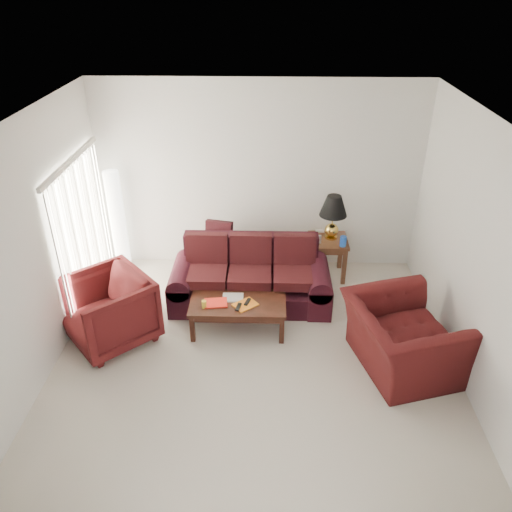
{
  "coord_description": "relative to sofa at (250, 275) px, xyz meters",
  "views": [
    {
      "loc": [
        0.16,
        -4.79,
        4.3
      ],
      "look_at": [
        0.0,
        0.85,
        1.05
      ],
      "focal_mm": 35.0,
      "sensor_mm": 36.0,
      "label": 1
    }
  ],
  "objects": [
    {
      "name": "picture_frame",
      "position": [
        1.06,
        0.93,
        0.25
      ],
      "size": [
        0.13,
        0.16,
        0.05
      ],
      "primitive_type": "cube",
      "rotation": [
        1.36,
        0.0,
        0.07
      ],
      "color": "white",
      "rests_on": "end_table"
    },
    {
      "name": "magazine_orange",
      "position": [
        -0.04,
        -0.71,
        -0.01
      ],
      "size": [
        0.37,
        0.36,
        0.02
      ],
      "primitive_type": "cube",
      "rotation": [
        0.0,
        0.0,
        0.68
      ],
      "color": "orange",
      "rests_on": "coffee_table"
    },
    {
      "name": "floor",
      "position": [
        0.09,
        -1.3,
        -0.47
      ],
      "size": [
        5.0,
        5.0,
        0.0
      ],
      "primitive_type": "plane",
      "color": "beige",
      "rests_on": "ground"
    },
    {
      "name": "armchair_left",
      "position": [
        -1.81,
        -0.9,
        -0.0
      ],
      "size": [
        1.44,
        1.44,
        0.94
      ],
      "primitive_type": "imported",
      "rotation": [
        0.0,
        0.0,
        -0.84
      ],
      "color": "#400E10",
      "rests_on": "ground"
    },
    {
      "name": "remote_a",
      "position": [
        -0.13,
        -0.79,
        0.0
      ],
      "size": [
        0.08,
        0.18,
        0.02
      ],
      "primitive_type": "cube",
      "rotation": [
        0.0,
        0.0,
        -0.2
      ],
      "color": "black",
      "rests_on": "coffee_table"
    },
    {
      "name": "magazine_red",
      "position": [
        -0.43,
        -0.68,
        -0.01
      ],
      "size": [
        0.33,
        0.26,
        0.02
      ],
      "primitive_type": "cube",
      "rotation": [
        0.0,
        0.0,
        0.13
      ],
      "color": "red",
      "rests_on": "coffee_table"
    },
    {
      "name": "blue_canister",
      "position": [
        1.39,
        0.59,
        0.26
      ],
      "size": [
        0.11,
        0.11,
        0.16
      ],
      "primitive_type": "cylinder",
      "rotation": [
        0.0,
        0.0,
        0.1
      ],
      "color": "#1B4BB1",
      "rests_on": "end_table"
    },
    {
      "name": "sofa",
      "position": [
        0.0,
        0.0,
        0.0
      ],
      "size": [
        2.31,
        1.01,
        0.94
      ],
      "primitive_type": null,
      "rotation": [
        0.0,
        0.0,
        -0.01
      ],
      "color": "black",
      "rests_on": "ground"
    },
    {
      "name": "end_table",
      "position": [
        1.19,
        0.8,
        -0.15
      ],
      "size": [
        0.62,
        0.62,
        0.65
      ],
      "primitive_type": null,
      "rotation": [
        0.0,
        0.0,
        0.04
      ],
      "color": "#4E2C1A",
      "rests_on": "ground"
    },
    {
      "name": "floor_lamp",
      "position": [
        -2.12,
        0.9,
        0.39
      ],
      "size": [
        0.3,
        0.3,
        1.72
      ],
      "primitive_type": null,
      "rotation": [
        0.0,
        0.0,
        0.07
      ],
      "color": "white",
      "rests_on": "ground"
    },
    {
      "name": "blinds",
      "position": [
        -2.33,
        0.0,
        0.61
      ],
      "size": [
        0.1,
        2.0,
        2.16
      ],
      "primitive_type": "cube",
      "color": "silver",
      "rests_on": "ground"
    },
    {
      "name": "magazine_white",
      "position": [
        -0.21,
        -0.55,
        -0.02
      ],
      "size": [
        0.28,
        0.21,
        0.02
      ],
      "primitive_type": "cube",
      "rotation": [
        0.0,
        0.0,
        0.02
      ],
      "color": "beige",
      "rests_on": "coffee_table"
    },
    {
      "name": "clock",
      "position": [
        1.0,
        0.68,
        0.24
      ],
      "size": [
        0.13,
        0.06,
        0.13
      ],
      "primitive_type": "cube",
      "rotation": [
        0.0,
        0.0,
        0.09
      ],
      "color": "silver",
      "rests_on": "end_table"
    },
    {
      "name": "yellow_glass",
      "position": [
        -0.58,
        -0.78,
        0.03
      ],
      "size": [
        0.07,
        0.07,
        0.11
      ],
      "primitive_type": "cylinder",
      "rotation": [
        0.0,
        0.0,
        0.08
      ],
      "color": "yellow",
      "rests_on": "coffee_table"
    },
    {
      "name": "coffee_table",
      "position": [
        -0.14,
        -0.64,
        -0.25
      ],
      "size": [
        1.39,
        0.92,
        0.45
      ],
      "primitive_type": null,
      "rotation": [
        0.0,
        0.0,
        0.23
      ],
      "color": "black",
      "rests_on": "ground"
    },
    {
      "name": "table_lamp",
      "position": [
        1.23,
        0.85,
        0.54
      ],
      "size": [
        0.46,
        0.46,
        0.71
      ],
      "primitive_type": null,
      "rotation": [
        0.0,
        0.0,
        -0.1
      ],
      "color": "gold",
      "rests_on": "end_table"
    },
    {
      "name": "remote_b",
      "position": [
        -0.01,
        -0.67,
        0.0
      ],
      "size": [
        0.09,
        0.16,
        0.02
      ],
      "primitive_type": "cube",
      "rotation": [
        0.0,
        0.0,
        -0.31
      ],
      "color": "black",
      "rests_on": "coffee_table"
    },
    {
      "name": "armchair_right",
      "position": [
        1.88,
        -1.31,
        -0.04
      ],
      "size": [
        1.48,
        1.59,
        0.86
      ],
      "primitive_type": "imported",
      "rotation": [
        0.0,
        0.0,
        1.85
      ],
      "color": "#3A0D0E",
      "rests_on": "ground"
    },
    {
      "name": "throw_pillow",
      "position": [
        -0.52,
        0.78,
        0.26
      ],
      "size": [
        0.45,
        0.29,
        0.43
      ],
      "primitive_type": "cube",
      "rotation": [
        -0.21,
        0.0,
        -0.21
      ],
      "color": "black",
      "rests_on": "sofa"
    }
  ]
}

